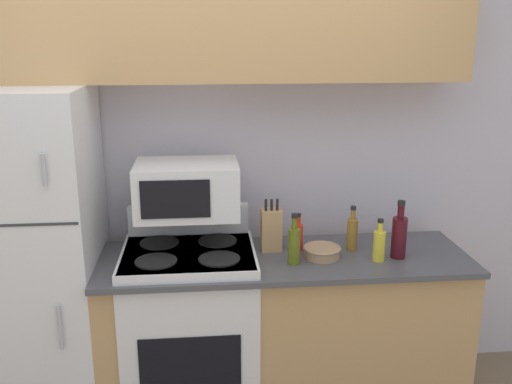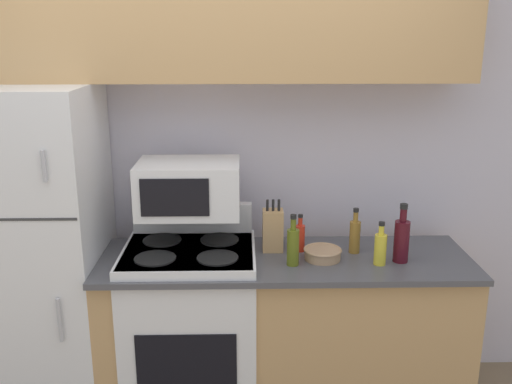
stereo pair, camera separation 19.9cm
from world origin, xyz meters
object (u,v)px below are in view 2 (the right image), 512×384
Objects in this scene: bottle_vinegar at (355,235)px; knife_block at (273,230)px; bottle_olive_oil at (293,245)px; bottle_cooking_spray at (380,248)px; bowl at (323,253)px; microwave at (189,188)px; stove at (192,329)px; refrigerator at (33,257)px; bottle_hot_sauce at (300,237)px; bottle_wine_red at (402,239)px.

knife_block is at bearing 174.63° from bottle_vinegar.
knife_block is at bearing 114.25° from bottle_olive_oil.
bowl is at bearing 165.25° from bottle_cooking_spray.
microwave is 0.60m from bottle_olive_oil.
stove is 1.08m from bottle_cooking_spray.
bowl is 0.81× the size of bottle_vinegar.
stove is 5.69× the size of bowl.
microwave is at bearing 1.86° from refrigerator.
bottle_vinegar is (0.28, -0.03, 0.02)m from bottle_hot_sauce.
stove is at bearing -176.38° from bottle_vinegar.
bottle_wine_red is (0.49, -0.15, 0.04)m from bottle_hot_sauce.
knife_block is 0.65m from bottle_wine_red.
bottle_vinegar is at bearing -5.59° from bottle_hot_sauce.
bottle_wine_red is at bearing 3.43° from bottle_olive_oil.
stove is 1.19m from bottle_wine_red.
bottle_olive_oil is (-0.05, -0.18, 0.02)m from bottle_hot_sauce.
refrigerator reaches higher than bottle_vinegar.
microwave is 1.00m from bottle_cooking_spray.
bottle_vinegar is at bearing 26.40° from bowl.
bottle_olive_oil is at bearing -176.57° from bottle_wine_red.
refrigerator reaches higher than bowl.
refrigerator is 1.50m from bowl.
bottle_cooking_spray is at bearing -6.35° from stove.
bottle_cooking_spray is 0.43m from bottle_olive_oil.
bowl is 0.29m from bottle_cooking_spray.
refrigerator is at bearing -178.14° from microwave.
microwave is 2.34× the size of bottle_cooking_spray.
bowl is at bearing -2.87° from stove.
bowl is at bearing -3.84° from refrigerator.
bottle_wine_red is (0.39, -0.04, 0.09)m from bowl.
knife_block is at bearing 152.54° from bowl.
bottle_hot_sauce is (0.14, -0.01, -0.03)m from knife_block.
bottle_olive_oil is at bearing -156.28° from bowl.
bottle_vinegar reaches higher than bowl.
bottle_cooking_spray is at bearing -59.05° from bottle_vinegar.
knife_block is at bearing 158.95° from bottle_cooking_spray.
refrigerator reaches higher than bottle_cooking_spray.
bowl is (0.68, -0.13, -0.31)m from microwave.
bottle_olive_oil is 0.87× the size of bottle_wine_red.
bowl is at bearing -27.46° from knife_block.
bottle_vinegar is at bearing -0.42° from refrigerator.
bottle_vinegar is at bearing 120.95° from bottle_cooking_spray.
bowl is (1.49, -0.10, 0.05)m from refrigerator.
bottle_cooking_spray is (0.95, -0.20, -0.26)m from microwave.
microwave reaches higher than bowl.
bottle_hot_sauce is (-0.10, 0.12, 0.05)m from bowl.
refrigerator is at bearing -179.36° from bottle_hot_sauce.
bottle_wine_red reaches higher than stove.
refrigerator is at bearing 175.84° from bottle_wine_red.
bottle_olive_oil is 0.54m from bottle_wine_red.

